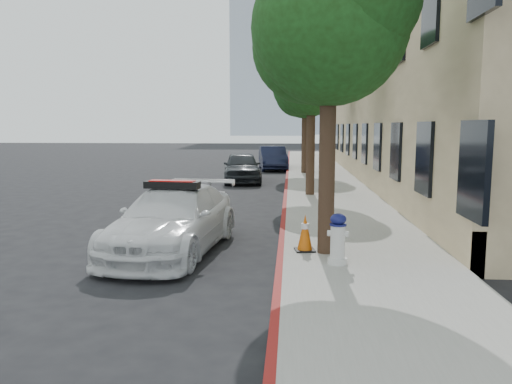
{
  "coord_description": "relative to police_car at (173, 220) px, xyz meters",
  "views": [
    {
      "loc": [
        2.24,
        -11.19,
        2.51
      ],
      "look_at": [
        1.44,
        0.11,
        1.0
      ],
      "focal_mm": 35.0,
      "sensor_mm": 36.0,
      "label": 1
    }
  ],
  "objects": [
    {
      "name": "ground",
      "position": [
        0.1,
        1.55,
        -0.65
      ],
      "size": [
        120.0,
        120.0,
        0.0
      ],
      "primitive_type": "plane",
      "color": "black",
      "rests_on": "ground"
    },
    {
      "name": "tree_mid",
      "position": [
        3.03,
        7.54,
        3.51
      ],
      "size": [
        2.77,
        2.64,
        5.43
      ],
      "color": "black",
      "rests_on": "sidewalk"
    },
    {
      "name": "tower_right",
      "position": [
        9.1,
        136.55,
        21.35
      ],
      "size": [
        14.0,
        14.0,
        44.0
      ],
      "primitive_type": "cube",
      "color": "#9EA8B7",
      "rests_on": "ground"
    },
    {
      "name": "police_car",
      "position": [
        0.0,
        0.0,
        0.0
      ],
      "size": [
        2.31,
        4.62,
        1.44
      ],
      "rotation": [
        0.0,
        0.0,
        -0.12
      ],
      "color": "silver",
      "rests_on": "ground"
    },
    {
      "name": "parked_car_mid",
      "position": [
        0.15,
        12.46,
        0.03
      ],
      "size": [
        2.08,
        4.15,
        1.36
      ],
      "primitive_type": "imported",
      "rotation": [
        0.0,
        0.0,
        0.12
      ],
      "color": "#21252A",
      "rests_on": "ground"
    },
    {
      "name": "curb_strip",
      "position": [
        2.16,
        11.55,
        -0.57
      ],
      "size": [
        0.12,
        50.0,
        0.15
      ],
      "primitive_type": "cube",
      "color": "maroon",
      "rests_on": "ground"
    },
    {
      "name": "tree_far",
      "position": [
        3.03,
        15.54,
        3.74
      ],
      "size": [
        3.1,
        3.0,
        5.81
      ],
      "color": "black",
      "rests_on": "sidewalk"
    },
    {
      "name": "tower_left",
      "position": [
        -3.9,
        121.55,
        29.35
      ],
      "size": [
        18.0,
        14.0,
        60.0
      ],
      "primitive_type": "cube",
      "color": "#9EA8B7",
      "rests_on": "ground"
    },
    {
      "name": "building",
      "position": [
        9.3,
        16.55,
        4.35
      ],
      "size": [
        8.0,
        36.0,
        10.0
      ],
      "primitive_type": "cube",
      "color": "tan",
      "rests_on": "ground"
    },
    {
      "name": "tree_near",
      "position": [
        3.03,
        -0.46,
        3.62
      ],
      "size": [
        2.92,
        2.82,
        5.62
      ],
      "color": "black",
      "rests_on": "sidewalk"
    },
    {
      "name": "traffic_cone",
      "position": [
        2.62,
        -0.34,
        -0.15
      ],
      "size": [
        0.42,
        0.42,
        0.7
      ],
      "rotation": [
        0.0,
        0.0,
        0.16
      ],
      "color": "black",
      "rests_on": "sidewalk"
    },
    {
      "name": "parked_car_far",
      "position": [
        1.29,
        18.84,
        0.02
      ],
      "size": [
        1.91,
        4.2,
        1.34
      ],
      "primitive_type": "imported",
      "rotation": [
        0.0,
        0.0,
        0.12
      ],
      "color": "black",
      "rests_on": "ground"
    },
    {
      "name": "fire_hydrant",
      "position": [
        3.15,
        -1.21,
        -0.07
      ],
      "size": [
        0.37,
        0.34,
        0.88
      ],
      "rotation": [
        0.0,
        0.0,
        -0.21
      ],
      "color": "silver",
      "rests_on": "sidewalk"
    },
    {
      "name": "sidewalk",
      "position": [
        3.7,
        11.55,
        -0.57
      ],
      "size": [
        3.2,
        50.0,
        0.15
      ],
      "primitive_type": "cube",
      "color": "gray",
      "rests_on": "ground"
    }
  ]
}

